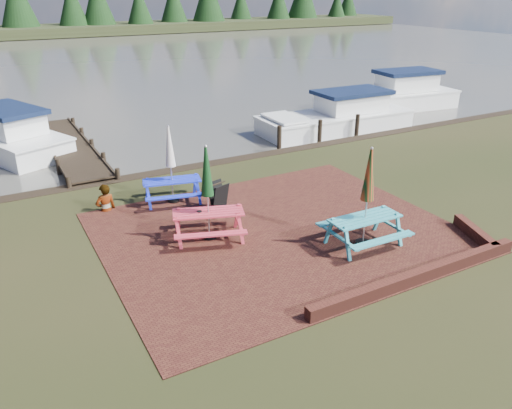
{
  "coord_description": "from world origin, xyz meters",
  "views": [
    {
      "loc": [
        -6.25,
        -9.14,
        6.05
      ],
      "look_at": [
        -0.71,
        0.91,
        1.0
      ],
      "focal_mm": 35.0,
      "sensor_mm": 36.0,
      "label": 1
    }
  ],
  "objects_px": {
    "picnic_table_blue": "(172,176)",
    "boat_jetty": "(3,136)",
    "boat_far": "(395,97)",
    "picnic_table_red": "(208,208)",
    "jetty": "(70,147)",
    "picnic_table_teal": "(366,213)",
    "chalkboard": "(219,197)",
    "boat_near": "(338,118)",
    "person": "(103,185)"
  },
  "relations": [
    {
      "from": "picnic_table_blue",
      "to": "boat_jetty",
      "type": "relative_size",
      "value": 0.31
    },
    {
      "from": "picnic_table_blue",
      "to": "boat_far",
      "type": "relative_size",
      "value": 0.32
    },
    {
      "from": "picnic_table_red",
      "to": "jetty",
      "type": "distance_m",
      "value": 9.89
    },
    {
      "from": "picnic_table_teal",
      "to": "chalkboard",
      "type": "height_order",
      "value": "picnic_table_teal"
    },
    {
      "from": "jetty",
      "to": "boat_far",
      "type": "height_order",
      "value": "boat_far"
    },
    {
      "from": "picnic_table_teal",
      "to": "jetty",
      "type": "xyz_separation_m",
      "value": [
        -5.03,
        11.92,
        -0.78
      ]
    },
    {
      "from": "picnic_table_teal",
      "to": "boat_far",
      "type": "relative_size",
      "value": 0.34
    },
    {
      "from": "picnic_table_red",
      "to": "boat_far",
      "type": "distance_m",
      "value": 18.09
    },
    {
      "from": "boat_jetty",
      "to": "boat_near",
      "type": "distance_m",
      "value": 14.48
    },
    {
      "from": "picnic_table_blue",
      "to": "picnic_table_red",
      "type": "bearing_deg",
      "value": -76.72
    },
    {
      "from": "boat_near",
      "to": "picnic_table_blue",
      "type": "bearing_deg",
      "value": 116.93
    },
    {
      "from": "jetty",
      "to": "boat_near",
      "type": "xyz_separation_m",
      "value": [
        11.63,
        -2.28,
        0.28
      ]
    },
    {
      "from": "boat_jetty",
      "to": "picnic_table_teal",
      "type": "bearing_deg",
      "value": -84.47
    },
    {
      "from": "picnic_table_blue",
      "to": "boat_jetty",
      "type": "xyz_separation_m",
      "value": [
        -4.04,
        8.81,
        -0.41
      ]
    },
    {
      "from": "picnic_table_blue",
      "to": "person",
      "type": "relative_size",
      "value": 1.45
    },
    {
      "from": "boat_jetty",
      "to": "chalkboard",
      "type": "bearing_deg",
      "value": -86.04
    },
    {
      "from": "picnic_table_blue",
      "to": "boat_jetty",
      "type": "distance_m",
      "value": 9.7
    },
    {
      "from": "picnic_table_red",
      "to": "picnic_table_blue",
      "type": "xyz_separation_m",
      "value": [
        0.01,
        2.72,
        -0.05
      ]
    },
    {
      "from": "picnic_table_teal",
      "to": "jetty",
      "type": "height_order",
      "value": "picnic_table_teal"
    },
    {
      "from": "chalkboard",
      "to": "boat_jetty",
      "type": "bearing_deg",
      "value": 99.11
    },
    {
      "from": "chalkboard",
      "to": "boat_near",
      "type": "height_order",
      "value": "boat_near"
    },
    {
      "from": "picnic_table_blue",
      "to": "person",
      "type": "distance_m",
      "value": 1.98
    },
    {
      "from": "picnic_table_blue",
      "to": "boat_near",
      "type": "height_order",
      "value": "picnic_table_blue"
    },
    {
      "from": "jetty",
      "to": "picnic_table_blue",
      "type": "bearing_deg",
      "value": -75.69
    },
    {
      "from": "picnic_table_blue",
      "to": "chalkboard",
      "type": "xyz_separation_m",
      "value": [
        0.95,
        -1.26,
        -0.38
      ]
    },
    {
      "from": "boat_far",
      "to": "boat_near",
      "type": "bearing_deg",
      "value": 117.55
    },
    {
      "from": "chalkboard",
      "to": "boat_far",
      "type": "relative_size",
      "value": 0.12
    },
    {
      "from": "picnic_table_red",
      "to": "boat_far",
      "type": "bearing_deg",
      "value": 51.18
    },
    {
      "from": "chalkboard",
      "to": "boat_jetty",
      "type": "xyz_separation_m",
      "value": [
        -4.98,
        10.07,
        -0.03
      ]
    },
    {
      "from": "picnic_table_red",
      "to": "chalkboard",
      "type": "distance_m",
      "value": 1.81
    },
    {
      "from": "picnic_table_teal",
      "to": "boat_far",
      "type": "distance_m",
      "value": 16.89
    },
    {
      "from": "picnic_table_red",
      "to": "picnic_table_blue",
      "type": "height_order",
      "value": "picnic_table_red"
    },
    {
      "from": "boat_near",
      "to": "picnic_table_red",
      "type": "bearing_deg",
      "value": 128.4
    },
    {
      "from": "picnic_table_teal",
      "to": "chalkboard",
      "type": "distance_m",
      "value": 4.37
    },
    {
      "from": "picnic_table_red",
      "to": "boat_near",
      "type": "bearing_deg",
      "value": 56.26
    },
    {
      "from": "chalkboard",
      "to": "boat_near",
      "type": "relative_size",
      "value": 0.12
    },
    {
      "from": "picnic_table_teal",
      "to": "picnic_table_red",
      "type": "xyz_separation_m",
      "value": [
        -3.26,
        2.22,
        -0.02
      ]
    },
    {
      "from": "picnic_table_blue",
      "to": "boat_near",
      "type": "relative_size",
      "value": 0.32
    },
    {
      "from": "boat_near",
      "to": "boat_far",
      "type": "height_order",
      "value": "boat_far"
    },
    {
      "from": "chalkboard",
      "to": "boat_jetty",
      "type": "distance_m",
      "value": 11.23
    },
    {
      "from": "picnic_table_red",
      "to": "jetty",
      "type": "bearing_deg",
      "value": 119.62
    },
    {
      "from": "picnic_table_teal",
      "to": "chalkboard",
      "type": "xyz_separation_m",
      "value": [
        -2.3,
        3.69,
        -0.46
      ]
    },
    {
      "from": "jetty",
      "to": "boat_jetty",
      "type": "height_order",
      "value": "boat_jetty"
    },
    {
      "from": "person",
      "to": "picnic_table_teal",
      "type": "bearing_deg",
      "value": 127.4
    },
    {
      "from": "picnic_table_red",
      "to": "chalkboard",
      "type": "xyz_separation_m",
      "value": [
        0.96,
        1.47,
        -0.43
      ]
    },
    {
      "from": "picnic_table_red",
      "to": "jetty",
      "type": "xyz_separation_m",
      "value": [
        -1.77,
        9.7,
        -0.76
      ]
    },
    {
      "from": "chalkboard",
      "to": "person",
      "type": "xyz_separation_m",
      "value": [
        -2.9,
        1.57,
        0.37
      ]
    },
    {
      "from": "jetty",
      "to": "person",
      "type": "distance_m",
      "value": 6.7
    },
    {
      "from": "chalkboard",
      "to": "person",
      "type": "height_order",
      "value": "person"
    },
    {
      "from": "picnic_table_blue",
      "to": "person",
      "type": "height_order",
      "value": "picnic_table_blue"
    }
  ]
}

